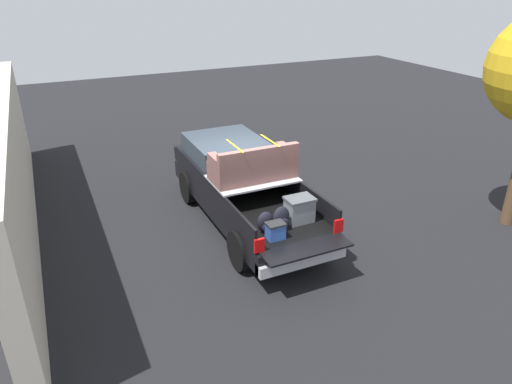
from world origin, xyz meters
TOP-DOWN VIEW (x-y plane):
  - ground_plane at (0.00, 0.00)m, footprint 40.00×40.00m
  - pickup_truck at (0.35, -0.00)m, footprint 6.05×2.06m
  - building_facade at (1.88, 4.88)m, footprint 11.70×0.36m

SIDE VIEW (x-z plane):
  - ground_plane at x=0.00m, z-range 0.00..0.00m
  - pickup_truck at x=0.35m, z-range -0.15..2.07m
  - building_facade at x=1.88m, z-range 0.00..3.10m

